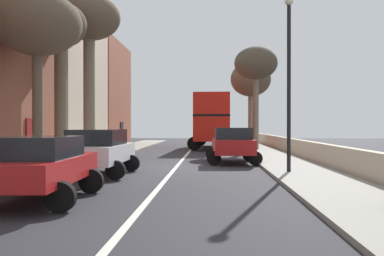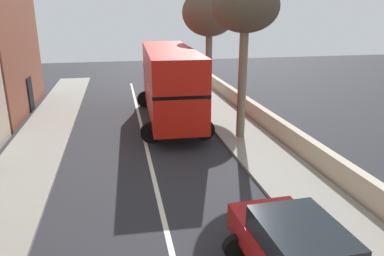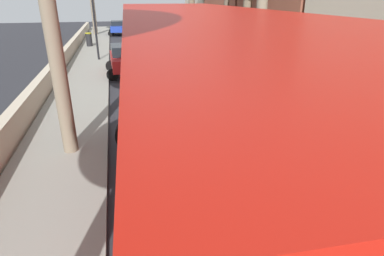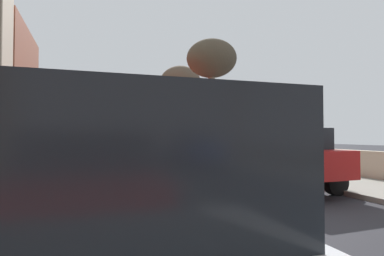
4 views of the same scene
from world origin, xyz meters
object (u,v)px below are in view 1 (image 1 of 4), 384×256
Objects in this scene: parked_car_white_left_3 at (99,149)px; street_tree_left_6 at (61,35)px; parked_car_red_left_1 at (39,164)px; street_tree_right_5 at (256,65)px; street_tree_right_1 at (251,80)px; street_tree_left_2 at (37,26)px; double_decker_bus at (214,118)px; lamppost_right at (289,69)px; street_tree_left_4 at (89,24)px; parked_car_red_right_0 at (232,143)px.

parked_car_white_left_3 is 0.60× the size of street_tree_left_6.
street_tree_right_5 reaches higher than parked_car_red_left_1.
street_tree_left_2 is (-10.00, -22.27, -0.27)m from street_tree_right_1.
double_decker_bus is 6.35m from street_tree_right_1.
lamppost_right reaches higher than parked_car_red_left_1.
street_tree_left_2 is 3.28m from street_tree_left_6.
street_tree_right_5 is (2.92, -3.65, 3.67)m from double_decker_bus.
parked_car_white_left_3 is at bearing -108.00° from street_tree_right_1.
parked_car_red_left_1 is at bearing -89.98° from parked_car_white_left_3.
street_tree_left_6 is at bearing -115.26° from double_decker_bus.
parked_car_red_left_1 is 29.73m from street_tree_right_1.
street_tree_right_5 is at bearing 48.41° from street_tree_left_6.
street_tree_left_4 is at bearing 108.64° from parked_car_white_left_3.
street_tree_right_1 is at bearing 88.28° from lamppost_right.
street_tree_left_4 is 1.17× the size of street_tree_left_6.
lamppost_right is (6.80, 0.51, 2.87)m from parked_car_white_left_3.
street_tree_left_2 is 6.46m from street_tree_left_4.
street_tree_left_4 is 11.69m from lamppost_right.
street_tree_right_1 is 1.09× the size of street_tree_left_2.
parked_car_white_left_3 is 0.59× the size of street_tree_right_1.
street_tree_right_5 is 0.99× the size of street_tree_left_6.
street_tree_right_5 is at bearing 70.85° from parked_car_red_left_1.
double_decker_bus is at bearing 77.41° from parked_car_white_left_3.
parked_car_red_right_0 is 18.60m from street_tree_right_1.
street_tree_right_5 is at bearing -51.33° from double_decker_bus.
street_tree_left_2 is at bearing 112.56° from parked_car_red_left_1.
lamppost_right is (9.32, -0.22, -1.72)m from street_tree_left_2.
street_tree_left_4 reaches higher than parked_car_red_right_0.
parked_car_white_left_3 is 5.29m from street_tree_left_2.
street_tree_left_6 is at bearing 160.12° from lamppost_right.
parked_car_white_left_3 is 17.50m from street_tree_right_5.
street_tree_right_1 reaches higher than street_tree_left_2.
street_tree_right_1 reaches higher than lamppost_right.
parked_car_white_left_3 is 0.65× the size of street_tree_left_2.
street_tree_left_6 is 1.15× the size of lamppost_right.
parked_car_red_left_1 is at bearing -139.25° from lamppost_right.
street_tree_right_5 reaches higher than parked_car_red_right_0.
parked_car_red_right_0 is at bearing -13.59° from street_tree_left_4.
street_tree_left_6 is (-9.92, -11.17, -0.16)m from street_tree_right_5.
double_decker_bus is at bearing 98.09° from lamppost_right.
street_tree_right_5 is at bearing 77.95° from parked_car_red_right_0.
lamppost_right reaches higher than double_decker_bus.
street_tree_right_5 reaches higher than street_tree_left_2.
parked_car_red_left_1 is at bearing -109.15° from street_tree_right_5.
street_tree_right_5 is at bearing 88.74° from lamppost_right.
lamppost_right is (1.80, -4.71, 2.85)m from parked_car_red_right_0.
double_decker_bus is 24.56m from parked_car_red_left_1.
parked_car_red_left_1 is 14.01m from street_tree_left_4.
street_tree_left_4 is (-6.56, -11.80, 4.71)m from double_decker_bus.
street_tree_right_1 is at bearing 58.42° from street_tree_left_4.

